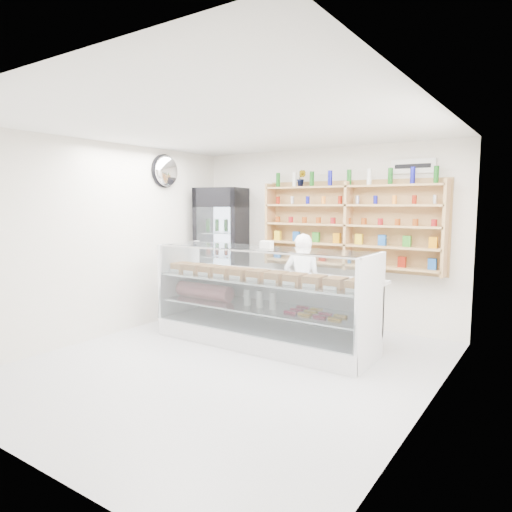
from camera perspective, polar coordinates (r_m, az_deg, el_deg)
The scene contains 8 objects.
room at distance 5.31m, azimuth -3.48°, elevation 0.91°, with size 5.00×5.00×5.00m.
display_counter at distance 6.28m, azimuth 0.83°, elevation -7.78°, with size 3.08×0.92×1.34m.
shop_worker at distance 6.66m, azimuth 5.83°, elevation -3.62°, with size 0.55×0.36×1.50m, color white.
drinks_cooler at distance 8.10m, azimuth -4.16°, elevation 0.72°, with size 0.94×0.93×2.20m.
wall_shelving at distance 7.09m, azimuth 11.43°, elevation 3.77°, with size 2.84×0.28×1.33m.
potted_plant at distance 7.44m, azimuth 5.70°, elevation 9.63°, with size 0.14×0.12×0.26m, color #1E6626.
security_mirror at distance 7.64m, azimuth -11.11°, elevation 10.39°, with size 0.15×0.50×0.50m, color silver.
wall_sign at distance 6.93m, azimuth 19.02°, elevation 10.57°, with size 0.62×0.03×0.20m, color white.
Camera 1 is at (3.22, -4.19, 1.92)m, focal length 32.00 mm.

